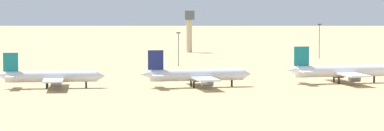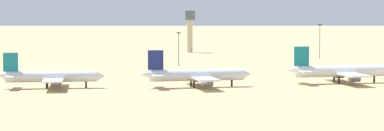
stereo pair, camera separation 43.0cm
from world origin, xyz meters
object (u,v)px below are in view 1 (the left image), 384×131
Objects in this scene: parked_jet_navy_2 at (196,75)px; light_pole_west at (319,39)px; parked_jet_teal_3 at (340,71)px; parked_jet_teal_1 at (50,77)px; light_pole_mid at (178,46)px; control_tower at (189,27)px.

light_pole_west is at bearing 55.07° from parked_jet_navy_2.
parked_jet_teal_1 is at bearing 179.07° from parked_jet_teal_3.
parked_jet_navy_2 is 49.93m from parked_jet_teal_3.
parked_jet_teal_3 is 2.62× the size of light_pole_mid.
parked_jet_teal_1 is 201.02m from control_tower.
light_pole_mid reaches higher than parked_jet_teal_3.
control_tower is at bearing 133.72° from light_pole_west.
parked_jet_teal_1 is at bearing -109.07° from control_tower.
parked_jet_teal_1 is 0.94× the size of parked_jet_navy_2.
parked_jet_navy_2 is 1.60× the size of control_tower.
control_tower is (19.96, 191.97, 9.74)m from parked_jet_navy_2.
parked_jet_teal_1 is 2.37× the size of light_pole_mid.
control_tower is 1.58× the size of light_pole_mid.
parked_jet_teal_1 is 102.35m from light_pole_mid.
light_pole_west reaches higher than light_pole_mid.
control_tower reaches higher than light_pole_mid.
control_tower is 1.35× the size of light_pole_west.
light_pole_mid is (49.52, 89.45, 4.67)m from parked_jet_teal_1.
parked_jet_navy_2 is 153.48m from light_pole_west.
light_pole_mid is at bearing -99.11° from control_tower.
control_tower is at bearing 80.89° from light_pole_mid.
parked_jet_teal_1 is at bearing -132.99° from light_pole_west.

